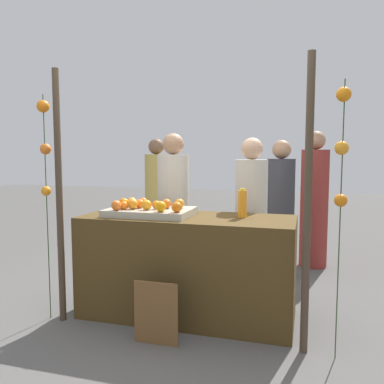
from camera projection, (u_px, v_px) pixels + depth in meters
ground_plane at (187, 315)px, 3.57m from camera, size 24.00×24.00×0.00m
stall_counter at (187, 266)px, 3.53m from camera, size 1.85×0.72×0.89m
orange_tray at (150, 212)px, 3.55m from camera, size 0.74×0.51×0.06m
orange_0 at (140, 204)px, 3.57m from camera, size 0.08×0.08×0.08m
orange_1 at (143, 202)px, 3.67m from camera, size 0.08×0.08×0.08m
orange_2 at (161, 207)px, 3.33m from camera, size 0.09×0.09×0.09m
orange_3 at (133, 204)px, 3.50m from camera, size 0.09×0.09×0.09m
orange_4 at (180, 204)px, 3.55m from camera, size 0.09×0.09×0.09m
orange_5 at (147, 205)px, 3.45m from camera, size 0.09×0.09×0.09m
orange_6 at (124, 205)px, 3.48m from camera, size 0.07×0.07×0.07m
orange_7 at (157, 205)px, 3.50m from camera, size 0.08×0.08×0.08m
orange_8 at (132, 202)px, 3.64m from camera, size 0.09×0.09×0.09m
orange_9 at (124, 203)px, 3.56m from camera, size 0.09×0.09×0.09m
orange_10 at (166, 204)px, 3.55m from camera, size 0.09×0.09×0.09m
orange_11 at (177, 207)px, 3.31m from camera, size 0.09×0.09×0.09m
orange_12 at (116, 205)px, 3.42m from camera, size 0.09×0.09×0.09m
juice_bottle at (242, 204)px, 3.42m from camera, size 0.07×0.07×0.25m
chalkboard_sign at (156, 314)px, 3.01m from camera, size 0.35×0.03×0.49m
vendor_left at (174, 217)px, 4.23m from camera, size 0.33×0.33×1.65m
vendor_right at (251, 223)px, 3.99m from camera, size 0.32×0.32×1.59m
crowd_person_0 at (280, 214)px, 4.64m from camera, size 0.32×0.32×1.59m
crowd_person_1 at (157, 200)px, 5.80m from camera, size 0.33×0.33×1.65m
crowd_person_2 at (314, 204)px, 5.05m from camera, size 0.34×0.34×1.71m
canopy_post_left at (59, 198)px, 3.36m from camera, size 0.06×0.06×2.13m
canopy_post_right at (307, 207)px, 2.80m from camera, size 0.06×0.06×2.13m
garland_strand_left at (45, 143)px, 3.35m from camera, size 0.10×0.11×1.93m
garland_strand_right at (342, 146)px, 2.67m from camera, size 0.10×0.10×1.93m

